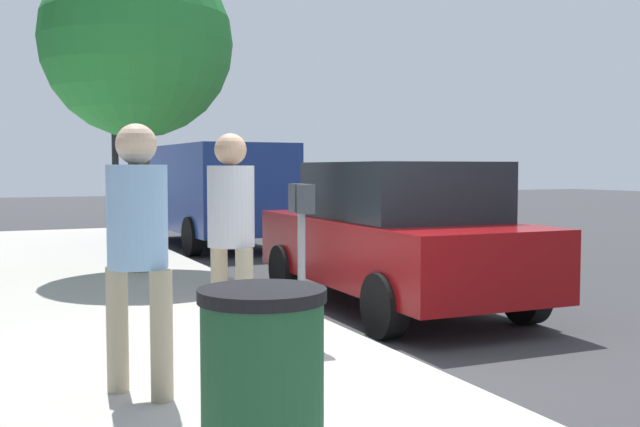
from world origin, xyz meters
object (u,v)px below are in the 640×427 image
at_px(parked_sedan_near, 395,235).
at_px(trash_bin, 263,397).
at_px(parked_van_far, 212,188).
at_px(street_tree, 137,44).
at_px(parking_meter, 302,228).
at_px(traffic_signal, 120,120).
at_px(pedestrian_at_meter, 231,220).
at_px(pedestrian_bystander, 138,235).

distance_m(parked_sedan_near, trash_bin, 5.73).
height_order(parked_van_far, street_tree, street_tree).
bearing_deg(parking_meter, parked_sedan_near, -48.86).
bearing_deg(trash_bin, parking_meter, -26.03).
relative_size(parked_sedan_near, street_tree, 0.92).
relative_size(traffic_signal, trash_bin, 3.56).
bearing_deg(parked_sedan_near, parked_van_far, -0.01).
bearing_deg(parked_van_far, traffic_signal, 129.10).
bearing_deg(street_tree, parked_van_far, -28.16).
bearing_deg(trash_bin, pedestrian_at_meter, -14.86).
xyz_separation_m(parked_sedan_near, trash_bin, (-4.62, 3.37, -0.24)).
relative_size(pedestrian_at_meter, street_tree, 0.38).
height_order(parking_meter, street_tree, street_tree).
height_order(pedestrian_bystander, street_tree, street_tree).
xyz_separation_m(pedestrian_bystander, parked_van_far, (10.66, -3.57, 0.00)).
height_order(parked_van_far, traffic_signal, traffic_signal).
bearing_deg(parking_meter, pedestrian_at_meter, 89.00).
bearing_deg(pedestrian_at_meter, traffic_signal, 72.55).
height_order(parked_van_far, trash_bin, parked_van_far).
height_order(pedestrian_bystander, parked_sedan_near, pedestrian_bystander).
distance_m(pedestrian_at_meter, trash_bin, 3.10).
xyz_separation_m(parked_van_far, trash_bin, (-12.55, 3.37, -0.60)).
relative_size(parking_meter, pedestrian_at_meter, 0.76).
height_order(pedestrian_at_meter, street_tree, street_tree).
height_order(parking_meter, parked_sedan_near, parked_sedan_near).
height_order(parking_meter, trash_bin, parking_meter).
bearing_deg(street_tree, pedestrian_at_meter, 177.99).
bearing_deg(pedestrian_at_meter, pedestrian_bystander, -147.98).
xyz_separation_m(traffic_signal, trash_bin, (-10.74, 1.14, -1.92)).
xyz_separation_m(pedestrian_bystander, traffic_signal, (8.85, -1.34, 1.32)).
bearing_deg(parked_van_far, street_tree, 151.84).
xyz_separation_m(parking_meter, street_tree, (5.12, 0.47, 2.36)).
bearing_deg(pedestrian_bystander, traffic_signal, 45.62).
bearing_deg(parked_sedan_near, traffic_signal, 20.02).
relative_size(street_tree, trash_bin, 4.77).
distance_m(pedestrian_at_meter, parked_van_far, 9.95).
bearing_deg(pedestrian_bystander, pedestrian_at_meter, 11.10).
bearing_deg(traffic_signal, parked_sedan_near, -159.98).
distance_m(pedestrian_bystander, parked_sedan_near, 4.51).
relative_size(parked_sedan_near, parked_van_far, 0.84).
bearing_deg(parked_van_far, parking_meter, 168.62).
bearing_deg(parked_sedan_near, pedestrian_bystander, 127.39).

